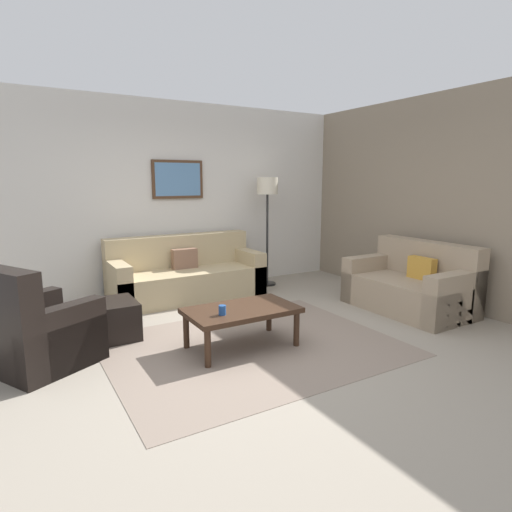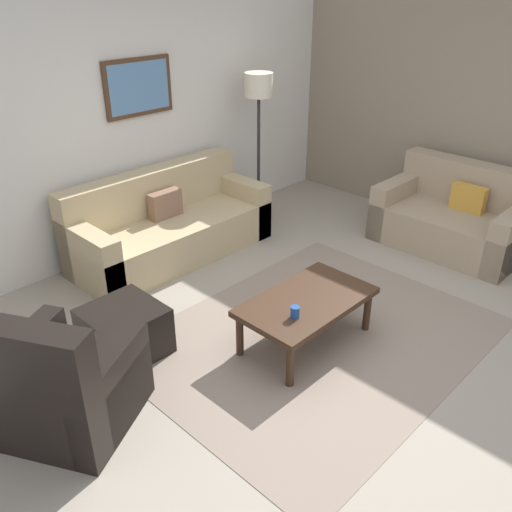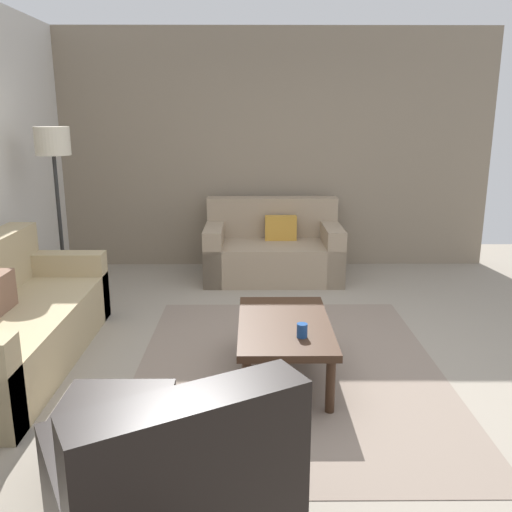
# 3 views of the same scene
# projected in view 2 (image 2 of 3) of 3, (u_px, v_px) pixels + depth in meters

# --- Properties ---
(ground_plane) EXTENTS (8.00, 8.00, 0.00)m
(ground_plane) POSITION_uv_depth(u_px,v_px,m) (316.00, 338.00, 4.49)
(ground_plane) COLOR gray
(rear_partition) EXTENTS (6.00, 0.12, 2.80)m
(rear_partition) POSITION_uv_depth(u_px,v_px,m) (120.00, 117.00, 5.44)
(rear_partition) COLOR silver
(rear_partition) RESTS_ON ground_plane
(stone_feature_panel) EXTENTS (0.12, 5.20, 2.80)m
(stone_feature_panel) POSITION_uv_depth(u_px,v_px,m) (500.00, 109.00, 5.74)
(stone_feature_panel) COLOR gray
(stone_feature_panel) RESTS_ON ground_plane
(area_rug) EXTENTS (2.82, 2.22, 0.01)m
(area_rug) POSITION_uv_depth(u_px,v_px,m) (316.00, 337.00, 4.49)
(area_rug) COLOR gray
(area_rug) RESTS_ON ground_plane
(couch_main) EXTENTS (2.13, 0.86, 0.88)m
(couch_main) POSITION_uv_depth(u_px,v_px,m) (167.00, 227.00, 5.72)
(couch_main) COLOR tan
(couch_main) RESTS_ON ground_plane
(couch_loveseat) EXTENTS (0.92, 1.52, 0.88)m
(couch_loveseat) POSITION_uv_depth(u_px,v_px,m) (455.00, 219.00, 5.91)
(couch_loveseat) COLOR gray
(couch_loveseat) RESTS_ON ground_plane
(armchair_leather) EXTENTS (1.09, 1.09, 0.95)m
(armchair_leather) POSITION_uv_depth(u_px,v_px,m) (62.00, 391.00, 3.48)
(armchair_leather) COLOR black
(armchair_leather) RESTS_ON ground_plane
(ottoman) EXTENTS (0.56, 0.56, 0.40)m
(ottoman) POSITION_uv_depth(u_px,v_px,m) (125.00, 331.00, 4.23)
(ottoman) COLOR black
(ottoman) RESTS_ON ground_plane
(coffee_table) EXTENTS (1.10, 0.64, 0.41)m
(coffee_table) POSITION_uv_depth(u_px,v_px,m) (307.00, 304.00, 4.28)
(coffee_table) COLOR #382316
(coffee_table) RESTS_ON ground_plane
(cup) EXTENTS (0.07, 0.07, 0.09)m
(cup) POSITION_uv_depth(u_px,v_px,m) (295.00, 312.00, 4.01)
(cup) COLOR #1E478C
(cup) RESTS_ON coffee_table
(lamp_standing) EXTENTS (0.32, 0.32, 1.71)m
(lamp_standing) POSITION_uv_depth(u_px,v_px,m) (259.00, 100.00, 6.09)
(lamp_standing) COLOR black
(lamp_standing) RESTS_ON ground_plane
(framed_artwork) EXTENTS (0.77, 0.04, 0.56)m
(framed_artwork) POSITION_uv_depth(u_px,v_px,m) (139.00, 87.00, 5.38)
(framed_artwork) COLOR #472D1C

